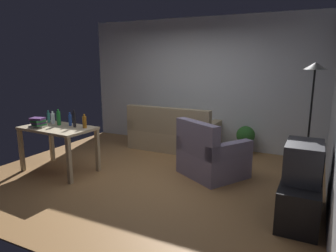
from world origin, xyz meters
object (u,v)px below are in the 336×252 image
(potted_plant, at_px, (245,138))
(bottle_clear, at_px, (53,118))
(bottle_tall, at_px, (49,117))
(bottle_dark, at_px, (74,119))
(couch, at_px, (173,135))
(desk, at_px, (58,133))
(bottle_amber, at_px, (84,122))
(torchiere_lamp, at_px, (313,90))
(tv, at_px, (304,161))
(tv_stand, at_px, (300,198))
(bottle_blue, at_px, (70,120))
(armchair, at_px, (210,156))
(bottle_green, at_px, (59,118))
(book_stack, at_px, (38,123))

(potted_plant, xyz_separation_m, bottle_clear, (-2.85, -2.16, 0.52))
(bottle_tall, distance_m, bottle_dark, 0.70)
(couch, relative_size, desk, 1.45)
(couch, relative_size, bottle_amber, 7.92)
(torchiere_lamp, distance_m, bottle_tall, 4.32)
(tv, distance_m, bottle_clear, 4.00)
(tv, height_order, torchiere_lamp, torchiere_lamp)
(tv_stand, bearing_deg, bottle_blue, 89.03)
(torchiere_lamp, distance_m, armchair, 1.80)
(bottle_dark, height_order, bottle_amber, bottle_dark)
(tv, bearing_deg, torchiere_lamp, 0.18)
(bottle_green, distance_m, bottle_dark, 0.36)
(bottle_dark, bearing_deg, book_stack, -153.25)
(bottle_tall, xyz_separation_m, bottle_green, (0.34, -0.09, 0.03))
(torchiere_lamp, xyz_separation_m, bottle_dark, (-3.46, -1.15, -0.52))
(desk, relative_size, bottle_green, 4.56)
(bottle_tall, bearing_deg, couch, 48.65)
(tv, distance_m, bottle_blue, 3.62)
(tv, height_order, book_stack, book_stack)
(bottle_green, bearing_deg, torchiere_lamp, 16.64)
(bottle_green, relative_size, bottle_blue, 1.21)
(bottle_tall, distance_m, bottle_amber, 0.88)
(bottle_tall, bearing_deg, potted_plant, 34.97)
(tv, xyz_separation_m, bottle_dark, (-3.46, -0.00, 0.19))
(bottle_tall, distance_m, bottle_green, 0.35)
(tv, distance_m, torchiere_lamp, 1.35)
(torchiere_lamp, xyz_separation_m, bottle_clear, (-3.99, -1.10, -0.56))
(torchiere_lamp, height_order, bottle_clear, torchiere_lamp)
(bottle_tall, bearing_deg, bottle_amber, -4.59)
(book_stack, bearing_deg, bottle_amber, 22.83)
(torchiere_lamp, relative_size, armchair, 1.50)
(bottle_tall, bearing_deg, bottle_dark, -8.47)
(bottle_blue, xyz_separation_m, book_stack, (-0.37, -0.33, -0.02))
(bottle_clear, distance_m, bottle_dark, 0.54)
(couch, bearing_deg, bottle_clear, 52.46)
(bottle_green, height_order, book_stack, bottle_green)
(potted_plant, bearing_deg, torchiere_lamp, -42.87)
(torchiere_lamp, distance_m, book_stack, 4.27)
(desk, relative_size, bottle_blue, 5.52)
(torchiere_lamp, height_order, bottle_dark, torchiere_lamp)
(potted_plant, relative_size, bottle_amber, 2.51)
(torchiere_lamp, distance_m, bottle_green, 4.02)
(armchair, bearing_deg, tv_stand, -179.14)
(bottle_tall, xyz_separation_m, book_stack, (0.17, -0.37, -0.01))
(desk, relative_size, bottle_clear, 5.67)
(torchiere_lamp, relative_size, book_stack, 6.36)
(torchiere_lamp, relative_size, bottle_blue, 8.08)
(tv_stand, xyz_separation_m, desk, (-3.72, -0.11, 0.41))
(armchair, bearing_deg, book_stack, 53.79)
(tv_stand, distance_m, bottle_blue, 3.66)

